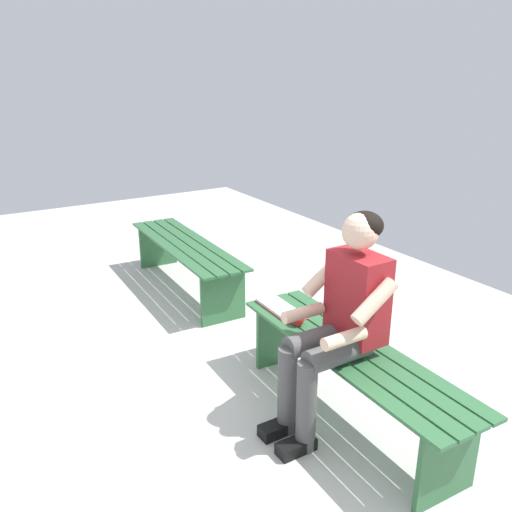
# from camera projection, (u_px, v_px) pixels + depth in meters

# --- Properties ---
(ground_plane) EXTENTS (10.00, 7.00, 0.04)m
(ground_plane) POSITION_uv_depth(u_px,v_px,m) (124.00, 378.00, 3.66)
(ground_plane) COLOR beige
(bench_near) EXTENTS (1.74, 0.49, 0.46)m
(bench_near) POSITION_uv_depth(u_px,v_px,m) (350.00, 366.00, 3.11)
(bench_near) COLOR #2D6038
(bench_near) RESTS_ON ground
(bench_far) EXTENTS (1.79, 0.49, 0.46)m
(bench_far) POSITION_uv_depth(u_px,v_px,m) (186.00, 254.00, 4.95)
(bench_far) COLOR #2D6038
(bench_far) RESTS_ON ground
(person_seated) EXTENTS (0.50, 0.69, 1.27)m
(person_seated) POSITION_uv_depth(u_px,v_px,m) (340.00, 316.00, 2.94)
(person_seated) COLOR maroon
(person_seated) RESTS_ON ground
(apple) EXTENTS (0.08, 0.08, 0.08)m
(apple) POSITION_uv_depth(u_px,v_px,m) (298.00, 320.00, 3.34)
(apple) COLOR red
(apple) RESTS_ON bench_near
(book_open) EXTENTS (0.42, 0.17, 0.02)m
(book_open) POSITION_uv_depth(u_px,v_px,m) (281.00, 309.00, 3.56)
(book_open) COLOR white
(book_open) RESTS_ON bench_near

